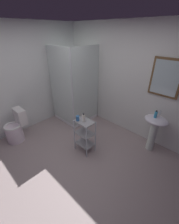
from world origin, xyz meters
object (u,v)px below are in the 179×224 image
(shower_stall, at_px, (75,105))
(rinse_cup, at_px, (78,118))
(storage_cart, at_px, (85,134))
(pedestal_sink, at_px, (155,127))
(hand_soap_bottle, at_px, (156,114))
(toilet, at_px, (16,128))
(lotion_bottle_white, at_px, (84,118))

(shower_stall, xyz_separation_m, rinse_cup, (0.99, -0.78, 0.33))
(storage_cart, xyz_separation_m, rinse_cup, (-0.12, -0.07, 0.35))
(pedestal_sink, relative_size, storage_cart, 1.09)
(shower_stall, height_order, storage_cart, shower_stall)
(hand_soap_bottle, bearing_deg, toilet, -142.15)
(toilet, distance_m, storage_cart, 1.65)
(lotion_bottle_white, xyz_separation_m, rinse_cup, (-0.10, -0.06, -0.03))
(shower_stall, distance_m, storage_cart, 1.31)
(pedestal_sink, distance_m, storage_cart, 1.43)
(pedestal_sink, bearing_deg, lotion_bottle_white, -134.93)
(toilet, relative_size, rinse_cup, 7.49)
(storage_cart, xyz_separation_m, lotion_bottle_white, (-0.02, -0.01, 0.38))
(shower_stall, bearing_deg, storage_cart, -32.45)
(storage_cart, distance_m, rinse_cup, 0.38)
(toilet, distance_m, hand_soap_bottle, 3.05)
(pedestal_sink, bearing_deg, toilet, -142.02)
(lotion_bottle_white, bearing_deg, toilet, -148.30)
(toilet, distance_m, lotion_bottle_white, 1.70)
(pedestal_sink, height_order, hand_soap_bottle, hand_soap_bottle)
(toilet, relative_size, storage_cart, 1.03)
(toilet, bearing_deg, pedestal_sink, 37.98)
(storage_cart, height_order, hand_soap_bottle, hand_soap_bottle)
(hand_soap_bottle, bearing_deg, pedestal_sink, 47.00)
(hand_soap_bottle, distance_m, lotion_bottle_white, 1.40)
(rinse_cup, bearing_deg, storage_cart, 31.86)
(storage_cart, bearing_deg, hand_soap_bottle, 45.20)
(shower_stall, height_order, pedestal_sink, shower_stall)
(hand_soap_bottle, relative_size, lotion_bottle_white, 0.85)
(pedestal_sink, relative_size, toilet, 1.07)
(pedestal_sink, distance_m, hand_soap_bottle, 0.30)
(storage_cart, height_order, rinse_cup, rinse_cup)
(shower_stall, height_order, rinse_cup, shower_stall)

